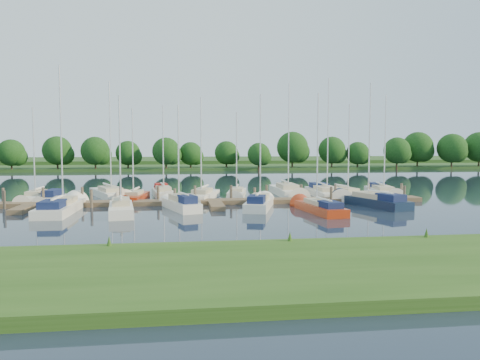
{
  "coord_description": "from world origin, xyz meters",
  "views": [
    {
      "loc": [
        -3.1,
        -35.06,
        5.55
      ],
      "look_at": [
        2.43,
        8.0,
        2.2
      ],
      "focal_mm": 35.0,
      "sensor_mm": 36.0,
      "label": 1
    }
  ],
  "objects": [
    {
      "name": "distant_hill",
      "position": [
        0.0,
        100.0,
        0.7
      ],
      "size": [
        220.0,
        40.0,
        1.4
      ],
      "primitive_type": "cube",
      "color": "#335826",
      "rests_on": "ground"
    },
    {
      "name": "treeline",
      "position": [
        0.05,
        61.85,
        4.13
      ],
      "size": [
        146.45,
        9.84,
        8.2
      ],
      "color": "#38281C",
      "rests_on": "ground"
    },
    {
      "name": "sailboat_s_5",
      "position": [
        13.96,
        4.82,
        0.33
      ],
      "size": [
        4.26,
        8.98,
        11.43
      ],
      "rotation": [
        0.0,
        0.0,
        0.3
      ],
      "color": "#101E35",
      "rests_on": "ground"
    },
    {
      "name": "sailboat_n_6",
      "position": [
        2.81,
        13.75,
        0.27
      ],
      "size": [
        2.79,
        7.3,
        9.17
      ],
      "rotation": [
        0.0,
        0.0,
        2.96
      ],
      "color": "white",
      "rests_on": "ground"
    },
    {
      "name": "far_shore",
      "position": [
        0.0,
        75.0,
        0.3
      ],
      "size": [
        180.0,
        30.0,
        0.6
      ],
      "primitive_type": "cube",
      "color": "#214119",
      "rests_on": "ground"
    },
    {
      "name": "sailboat_s_1",
      "position": [
        -7.8,
        2.72,
        0.29
      ],
      "size": [
        2.57,
        7.6,
        9.87
      ],
      "rotation": [
        0.0,
        0.0,
        0.13
      ],
      "color": "white",
      "rests_on": "ground"
    },
    {
      "name": "sailboat_n_5",
      "position": [
        -0.98,
        11.11,
        0.28
      ],
      "size": [
        3.85,
        8.22,
        10.48
      ],
      "rotation": [
        0.0,
        0.0,
        2.85
      ],
      "color": "white",
      "rests_on": "ground"
    },
    {
      "name": "sailboat_s_0",
      "position": [
        -12.74,
        4.37,
        0.33
      ],
      "size": [
        2.41,
        9.74,
        12.33
      ],
      "rotation": [
        0.0,
        0.0,
        -0.01
      ],
      "color": "white",
      "rests_on": "ground"
    },
    {
      "name": "sailboat_n_0",
      "position": [
        -17.0,
        12.19,
        0.27
      ],
      "size": [
        2.0,
        7.34,
        9.41
      ],
      "rotation": [
        0.0,
        0.0,
        3.1
      ],
      "color": "white",
      "rests_on": "ground"
    },
    {
      "name": "sailboat_n_8",
      "position": [
        12.13,
        12.36,
        0.32
      ],
      "size": [
        2.73,
        10.16,
        12.75
      ],
      "rotation": [
        0.0,
        0.0,
        3.1
      ],
      "color": "white",
      "rests_on": "ground"
    },
    {
      "name": "dock",
      "position": [
        0.0,
        7.31,
        0.2
      ],
      "size": [
        40.0,
        6.0,
        0.4
      ],
      "color": "#4A3629",
      "rests_on": "ground"
    },
    {
      "name": "motorboat",
      "position": [
        -15.19,
        10.94,
        0.33
      ],
      "size": [
        2.19,
        5.29,
        1.51
      ],
      "rotation": [
        0.0,
        0.0,
        2.98
      ],
      "color": "white",
      "rests_on": "ground"
    },
    {
      "name": "ground",
      "position": [
        0.0,
        0.0,
        0.0
      ],
      "size": [
        260.0,
        260.0,
        0.0
      ],
      "primitive_type": "plane",
      "color": "#192332",
      "rests_on": "ground"
    },
    {
      "name": "sailboat_n_9",
      "position": [
        14.11,
        11.56,
        0.27
      ],
      "size": [
        3.04,
        7.92,
        9.96
      ],
      "rotation": [
        0.0,
        0.0,
        3.33
      ],
      "color": "white",
      "rests_on": "ground"
    },
    {
      "name": "sailboat_n_3",
      "position": [
        -7.58,
        11.06,
        0.27
      ],
      "size": [
        2.54,
        7.36,
        9.33
      ],
      "rotation": [
        0.0,
        0.0,
        3.01
      ],
      "color": "#9A290E",
      "rests_on": "ground"
    },
    {
      "name": "sailboat_n_7",
      "position": [
        8.42,
        14.2,
        0.28
      ],
      "size": [
        2.36,
        9.73,
        12.44
      ],
      "rotation": [
        0.0,
        0.0,
        3.15
      ],
      "color": "white",
      "rests_on": "ground"
    },
    {
      "name": "sailboat_s_2",
      "position": [
        -3.1,
        4.56,
        0.35
      ],
      "size": [
        3.42,
        7.01,
        9.28
      ],
      "rotation": [
        0.0,
        0.0,
        0.31
      ],
      "color": "white",
      "rests_on": "ground"
    },
    {
      "name": "sailboat_s_4",
      "position": [
        8.09,
        1.61,
        0.31
      ],
      "size": [
        2.68,
        7.97,
        10.04
      ],
      "rotation": [
        0.0,
        0.0,
        0.12
      ],
      "color": "#9A290E",
      "rests_on": "ground"
    },
    {
      "name": "near_bank",
      "position": [
        0.0,
        -16.0,
        0.25
      ],
      "size": [
        90.0,
        10.0,
        0.5
      ],
      "primitive_type": "cube",
      "color": "#254814",
      "rests_on": "ground"
    },
    {
      "name": "sailboat_s_3",
      "position": [
        3.69,
        4.55,
        0.34
      ],
      "size": [
        3.71,
        7.95,
        10.26
      ],
      "rotation": [
        0.0,
        0.0,
        -0.29
      ],
      "color": "white",
      "rests_on": "ground"
    },
    {
      "name": "sailboat_n_10",
      "position": [
        18.76,
        13.12,
        0.31
      ],
      "size": [
        3.2,
        8.94,
        11.13
      ],
      "rotation": [
        0.0,
        0.0,
        2.99
      ],
      "color": "white",
      "rests_on": "ground"
    },
    {
      "name": "sailboat_n_2",
      "position": [
        -10.27,
        14.45,
        0.27
      ],
      "size": [
        5.3,
        9.7,
        12.35
      ],
      "rotation": [
        0.0,
        0.0,
        3.53
      ],
      "color": "white",
      "rests_on": "ground"
    },
    {
      "name": "sailboat_n_4",
      "position": [
        -4.89,
        14.3,
        0.33
      ],
      "size": [
        2.76,
        7.8,
        9.96
      ],
      "rotation": [
        0.0,
        0.0,
        3.29
      ],
      "color": "white",
      "rests_on": "ground"
    },
    {
      "name": "mooring_pilings",
      "position": [
        0.0,
        8.43,
        0.6
      ],
      "size": [
        38.24,
        2.84,
        2.0
      ],
      "color": "#473D33",
      "rests_on": "ground"
    }
  ]
}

